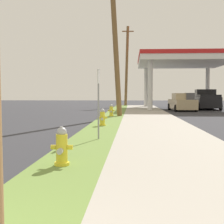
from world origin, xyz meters
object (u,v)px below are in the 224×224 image
Objects in this scene: fire_hydrant_second at (102,118)px; utility_pole_midground at (115,35)px; fire_hydrant_nearest at (62,148)px; street_sign_post at (98,89)px; car_tan_by_near_pump at (182,103)px; truck_black_at_forecourt at (206,100)px; utility_pole_background at (127,65)px; fire_hydrant_third at (111,111)px.

utility_pole_midground reaches higher than fire_hydrant_second.
fire_hydrant_nearest is 4.05m from street_sign_post.
truck_black_at_forecourt is (2.81, 3.14, 0.19)m from car_tan_by_near_pump.
fire_hydrant_second is 0.07× the size of utility_pole_midground.
utility_pole_background is (0.43, 19.87, -0.20)m from utility_pole_midground.
fire_hydrant_second is at bearing -109.83° from car_tan_by_near_pump.
street_sign_post is (0.26, -4.36, 1.19)m from fire_hydrant_second.
fire_hydrant_third is 15.36m from truck_black_at_forecourt.
fire_hydrant_second is 27.01m from utility_pole_background.
truck_black_at_forecourt is at bearing 65.86° from fire_hydrant_second.
fire_hydrant_third is 11.19m from car_tan_by_near_pump.
utility_pole_background reaches higher than fire_hydrant_third.
car_tan_by_near_pump is (5.52, 20.39, -0.91)m from street_sign_post.
utility_pole_midground reaches higher than fire_hydrant_nearest.
fire_hydrant_second is 0.08× the size of utility_pole_background.
fire_hydrant_nearest and fire_hydrant_third have the same top height.
street_sign_post is at bearing -109.49° from truck_black_at_forecourt.
fire_hydrant_third is at bearing 91.45° from street_sign_post.
fire_hydrant_third is 10.89m from street_sign_post.
fire_hydrant_nearest is 35.15m from utility_pole_background.
utility_pole_midground is at bearing -121.00° from car_tan_by_near_pump.
fire_hydrant_nearest is 0.13× the size of truck_black_at_forecourt.
fire_hydrant_second and fire_hydrant_third have the same top height.
car_tan_by_near_pump is (5.57, 9.28, -4.46)m from utility_pole_midground.
utility_pole_midground is (0.21, 6.75, 4.74)m from fire_hydrant_second.
truck_black_at_forecourt reaches higher than fire_hydrant_third.
fire_hydrant_third is 0.35× the size of street_sign_post.
utility_pole_midground is at bearing 90.29° from street_sign_post.
fire_hydrant_nearest is at bearing -90.19° from fire_hydrant_third.
truck_black_at_forecourt is (8.33, 23.53, -0.72)m from street_sign_post.
car_tan_by_near_pump is at bearing -64.09° from utility_pole_background.
street_sign_post reaches higher than car_tan_by_near_pump.
fire_hydrant_second is 0.13× the size of truck_black_at_forecourt.
fire_hydrant_third is 4.75m from utility_pole_midground.
truck_black_at_forecourt is (8.60, 12.71, 0.47)m from fire_hydrant_third.
utility_pole_background is 1.73× the size of truck_black_at_forecourt.
car_tan_by_near_pump is (5.15, -10.59, -4.26)m from utility_pole_background.
utility_pole_background is at bearing 88.64° from fire_hydrant_second.
fire_hydrant_nearest is 24.95m from car_tan_by_near_pump.
car_tan_by_near_pump is at bearing 70.17° from fire_hydrant_second.
street_sign_post reaches higher than fire_hydrant_third.
truck_black_at_forecourt reaches higher than fire_hydrant_second.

